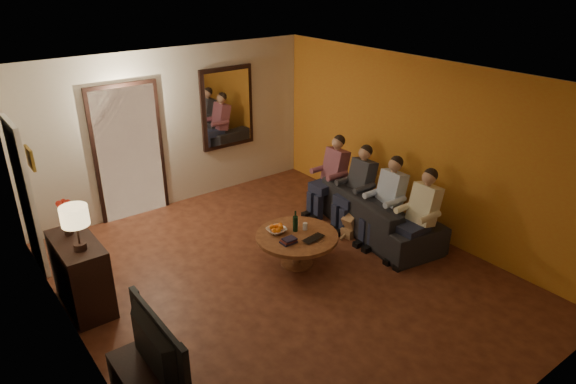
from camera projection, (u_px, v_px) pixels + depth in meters
floor at (284, 278)px, 6.76m from camera, size 5.00×6.00×0.01m
ceiling at (283, 80)px, 5.69m from camera, size 5.00×6.00×0.01m
back_wall at (174, 129)px, 8.40m from camera, size 5.00×0.02×2.60m
front_wall at (510, 309)px, 4.04m from camera, size 5.00×0.02×2.60m
left_wall at (71, 252)px, 4.84m from camera, size 0.02×6.00×2.60m
right_wall at (418, 146)px, 7.60m from camera, size 0.02×6.00×2.60m
orange_accent at (418, 147)px, 7.59m from camera, size 0.01×6.00×2.60m
kitchen_doorway at (129, 154)px, 8.05m from camera, size 1.00×0.06×2.10m
door_trim at (129, 154)px, 8.04m from camera, size 1.12×0.04×2.22m
fridge_glimpse at (145, 159)px, 8.25m from camera, size 0.45×0.03×1.70m
mirror_frame at (227, 108)px, 8.84m from camera, size 1.00×0.05×1.40m
mirror_glass at (228, 108)px, 8.82m from camera, size 0.86×0.02×1.26m
white_door at (26, 196)px, 6.65m from camera, size 0.06×0.85×2.04m
framed_art at (30, 158)px, 5.58m from camera, size 0.03×0.28×0.24m
art_canvas at (31, 158)px, 5.59m from camera, size 0.01×0.22×0.18m
dresser at (81, 274)px, 6.05m from camera, size 0.45×0.99×0.88m
table_lamp at (77, 228)px, 5.60m from camera, size 0.30×0.30×0.54m
flower_vase at (66, 218)px, 5.94m from camera, size 0.14×0.14×0.44m
tv at (147, 350)px, 4.49m from camera, size 1.11×0.15×0.64m
sofa at (376, 211)px, 7.82m from camera, size 2.39×1.26×0.66m
person_a at (420, 218)px, 7.00m from camera, size 0.60×0.40×1.20m
person_b at (387, 203)px, 7.44m from camera, size 0.60×0.40×1.20m
person_c at (358, 190)px, 7.87m from camera, size 0.60×0.40×1.20m
person_d at (332, 178)px, 8.31m from camera, size 0.60×0.40×1.20m
dog at (356, 216)px, 7.76m from camera, size 0.59×0.33×0.56m
coffee_table at (297, 249)px, 6.98m from camera, size 1.27×1.27×0.45m
bowl at (277, 230)px, 6.94m from camera, size 0.26×0.26×0.06m
oranges at (276, 226)px, 6.91m from camera, size 0.20×0.20×0.08m
wine_bottle at (295, 221)px, 6.92m from camera, size 0.07×0.07×0.31m
wine_glass at (305, 226)px, 7.00m from camera, size 0.06×0.06×0.10m
book_stack at (288, 240)px, 6.68m from camera, size 0.20×0.15×0.07m
laptop at (316, 240)px, 6.73m from camera, size 0.36×0.26×0.03m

